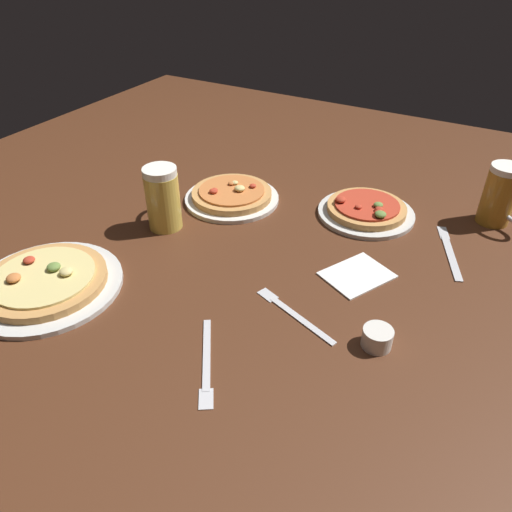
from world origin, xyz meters
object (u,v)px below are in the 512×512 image
pizza_plate_near (45,282)px  knife_right (450,251)px  beer_mug_amber (163,198)px  fork_left (207,363)px  ramekin_sauce (377,338)px  beer_mug_dark (501,196)px  fork_spare (293,313)px  pizza_plate_far (232,195)px  napkin_folded (357,274)px  pizza_plate_side (366,210)px

pizza_plate_near → knife_right: size_ratio=1.46×
beer_mug_amber → fork_left: 0.52m
ramekin_sauce → fork_left: ramekin_sauce is taller
beer_mug_dark → knife_right: beer_mug_dark is taller
knife_right → fork_spare: 0.46m
beer_mug_amber → knife_right: size_ratio=0.74×
pizza_plate_near → beer_mug_dark: (0.83, 0.79, 0.06)m
pizza_plate_far → napkin_folded: pizza_plate_far is taller
ramekin_sauce → fork_spare: 0.18m
pizza_plate_side → fork_spare: pizza_plate_side is taller
pizza_plate_far → fork_left: bearing=-62.7°
pizza_plate_side → napkin_folded: bearing=-75.1°
beer_mug_amber → ramekin_sauce: 0.65m
pizza_plate_side → beer_mug_amber: size_ratio=1.56×
knife_right → fork_spare: same height
napkin_folded → beer_mug_dark: bearing=59.5°
beer_mug_dark → fork_spare: bearing=-117.4°
pizza_plate_near → ramekin_sauce: (0.70, 0.19, 0.00)m
beer_mug_dark → fork_spare: 0.68m
pizza_plate_near → pizza_plate_far: 0.56m
pizza_plate_far → beer_mug_dark: (0.68, 0.24, 0.06)m
pizza_plate_far → fork_spare: (0.37, -0.35, -0.01)m
napkin_folded → fork_spare: size_ratio=0.71×
napkin_folded → knife_right: (0.17, 0.20, -0.00)m
napkin_folded → knife_right: napkin_folded is taller
pizza_plate_far → knife_right: size_ratio=1.19×
pizza_plate_side → beer_mug_amber: bearing=-145.2°
pizza_plate_near → beer_mug_dark: size_ratio=2.05×
pizza_plate_side → beer_mug_dark: size_ratio=1.62×
beer_mug_amber → fork_left: (0.37, -0.35, -0.08)m
beer_mug_amber → fork_left: size_ratio=0.87×
pizza_plate_far → napkin_folded: 0.47m
napkin_folded → fork_spare: napkin_folded is taller
pizza_plate_far → fork_left: pizza_plate_far is taller
pizza_plate_near → pizza_plate_side: bearing=51.7°
beer_mug_dark → knife_right: (-0.07, -0.20, -0.08)m
fork_spare → pizza_plate_near: bearing=-160.0°
pizza_plate_far → knife_right: bearing=3.6°
pizza_plate_near → knife_right: bearing=37.6°
pizza_plate_side → pizza_plate_far: bearing=-163.5°
pizza_plate_far → beer_mug_amber: (-0.08, -0.20, 0.07)m
fork_spare → napkin_folded: bearing=69.7°
beer_mug_dark → beer_mug_amber: bearing=-149.7°
beer_mug_dark → ramekin_sauce: (-0.13, -0.60, -0.06)m
fork_spare → knife_right: bearing=58.9°
pizza_plate_side → ramekin_sauce: pizza_plate_side is taller
ramekin_sauce → napkin_folded: (-0.11, 0.19, -0.02)m
pizza_plate_side → fork_left: bearing=-96.9°
beer_mug_dark → napkin_folded: size_ratio=1.09×
pizza_plate_near → napkin_folded: (0.59, 0.38, -0.01)m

